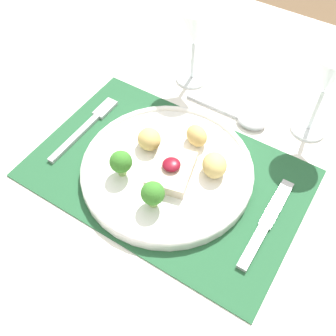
{
  "coord_description": "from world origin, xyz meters",
  "views": [
    {
      "loc": [
        0.22,
        -0.34,
        1.32
      ],
      "look_at": [
        0.0,
        -0.0,
        0.8
      ],
      "focal_mm": 42.0,
      "sensor_mm": 36.0,
      "label": 1
    }
  ],
  "objects_px": {
    "spoon": "(245,118)",
    "wine_glass_near": "(330,77)",
    "fork": "(88,124)",
    "knife": "(263,228)",
    "wine_glass_far": "(195,28)",
    "dinner_plate": "(168,170)"
  },
  "relations": [
    {
      "from": "wine_glass_near",
      "to": "wine_glass_far",
      "type": "bearing_deg",
      "value": 178.33
    },
    {
      "from": "wine_glass_near",
      "to": "wine_glass_far",
      "type": "relative_size",
      "value": 1.04
    },
    {
      "from": "fork",
      "to": "spoon",
      "type": "xyz_separation_m",
      "value": [
        0.24,
        0.17,
        0.0
      ]
    },
    {
      "from": "knife",
      "to": "spoon",
      "type": "height_order",
      "value": "spoon"
    },
    {
      "from": "spoon",
      "to": "wine_glass_near",
      "type": "bearing_deg",
      "value": 23.93
    },
    {
      "from": "knife",
      "to": "fork",
      "type": "bearing_deg",
      "value": 175.63
    },
    {
      "from": "spoon",
      "to": "wine_glass_near",
      "type": "relative_size",
      "value": 0.98
    },
    {
      "from": "wine_glass_near",
      "to": "wine_glass_far",
      "type": "height_order",
      "value": "wine_glass_near"
    },
    {
      "from": "fork",
      "to": "wine_glass_near",
      "type": "relative_size",
      "value": 1.06
    },
    {
      "from": "dinner_plate",
      "to": "wine_glass_near",
      "type": "relative_size",
      "value": 1.71
    },
    {
      "from": "fork",
      "to": "knife",
      "type": "bearing_deg",
      "value": -3.1
    },
    {
      "from": "fork",
      "to": "wine_glass_near",
      "type": "distance_m",
      "value": 0.43
    },
    {
      "from": "dinner_plate",
      "to": "knife",
      "type": "relative_size",
      "value": 1.61
    },
    {
      "from": "wine_glass_far",
      "to": "dinner_plate",
      "type": "bearing_deg",
      "value": -68.69
    },
    {
      "from": "dinner_plate",
      "to": "fork",
      "type": "xyz_separation_m",
      "value": [
        -0.19,
        0.02,
        -0.01
      ]
    },
    {
      "from": "knife",
      "to": "dinner_plate",
      "type": "bearing_deg",
      "value": 176.64
    },
    {
      "from": "dinner_plate",
      "to": "spoon",
      "type": "relative_size",
      "value": 1.74
    },
    {
      "from": "spoon",
      "to": "dinner_plate",
      "type": "bearing_deg",
      "value": -103.88
    },
    {
      "from": "dinner_plate",
      "to": "wine_glass_far",
      "type": "xyz_separation_m",
      "value": [
        -0.09,
        0.24,
        0.1
      ]
    },
    {
      "from": "dinner_plate",
      "to": "fork",
      "type": "distance_m",
      "value": 0.19
    },
    {
      "from": "wine_glass_far",
      "to": "fork",
      "type": "bearing_deg",
      "value": -113.04
    },
    {
      "from": "fork",
      "to": "wine_glass_near",
      "type": "xyz_separation_m",
      "value": [
        0.35,
        0.22,
        0.12
      ]
    }
  ]
}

